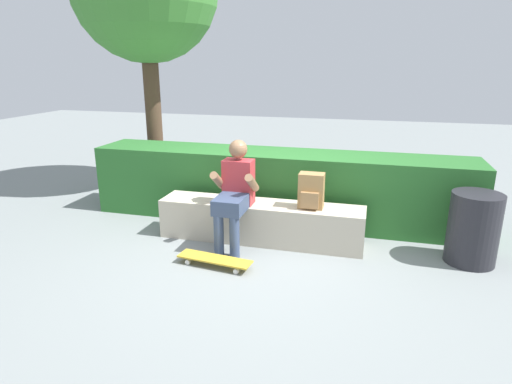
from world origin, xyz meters
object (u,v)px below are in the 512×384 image
(person_skater, at_px, (235,191))
(bench_main, at_px, (261,222))
(backpack_on_bench, at_px, (311,191))
(skateboard_near_person, at_px, (215,259))
(trash_bin, at_px, (473,229))

(person_skater, bearing_deg, bench_main, 41.14)
(person_skater, distance_m, backpack_on_bench, 0.86)
(backpack_on_bench, bearing_deg, person_skater, -166.11)
(person_skater, relative_size, backpack_on_bench, 3.04)
(bench_main, relative_size, skateboard_near_person, 2.94)
(skateboard_near_person, height_order, trash_bin, trash_bin)
(bench_main, relative_size, backpack_on_bench, 6.02)
(person_skater, height_order, trash_bin, person_skater)
(trash_bin, bearing_deg, person_skater, -175.03)
(trash_bin, bearing_deg, backpack_on_bench, -179.48)
(skateboard_near_person, bearing_deg, bench_main, 69.53)
(person_skater, relative_size, trash_bin, 1.59)
(bench_main, bearing_deg, person_skater, -138.86)
(backpack_on_bench, distance_m, trash_bin, 1.73)
(bench_main, distance_m, person_skater, 0.54)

